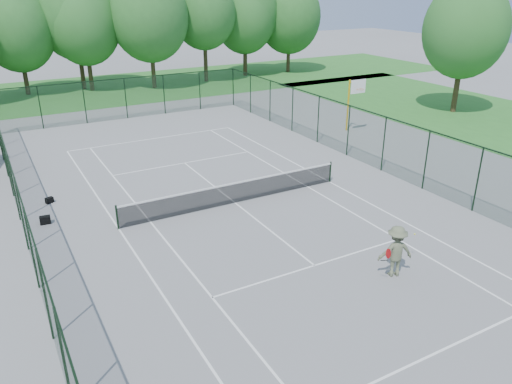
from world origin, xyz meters
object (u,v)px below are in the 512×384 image
basketball_goal (354,95)px  tennis_player (396,251)px  sports_bag_a (45,220)px  tennis_net (235,192)px

basketball_goal → tennis_player: bearing=-124.5°
tennis_player → basketball_goal: bearing=55.5°
basketball_goal → sports_bag_a: (-20.50, -4.74, -2.40)m
tennis_net → tennis_player: (2.08, -8.26, 0.37)m
tennis_net → sports_bag_a: size_ratio=25.48×
basketball_goal → tennis_player: basketball_goal is taller
basketball_goal → sports_bag_a: size_ratio=8.39×
sports_bag_a → tennis_net: bearing=-7.7°
tennis_player → sports_bag_a: bearing=134.6°
tennis_player → tennis_net: bearing=104.1°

